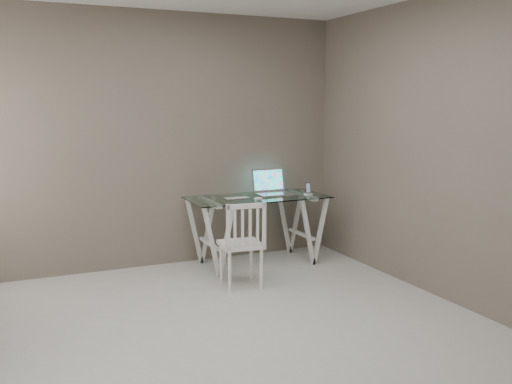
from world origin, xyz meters
The scene contains 7 objects.
room centered at (-0.06, 0.02, 1.72)m, with size 4.50×4.52×2.71m.
desk centered at (0.93, 1.84, 0.38)m, with size 1.50×0.70×0.75m.
chair centered at (0.47, 1.13, 0.46)m, with size 0.42×0.42×0.84m.
laptop centered at (1.16, 1.95, 0.81)m, with size 0.39×0.33×0.27m.
keyboard centered at (0.69, 1.82, 0.75)m, with size 0.27×0.12×0.01m, color silver.
mouse centered at (0.85, 1.63, 0.76)m, with size 0.10×0.06×0.03m, color silver.
phone_dock centered at (1.51, 1.75, 0.78)m, with size 0.07×0.07×0.13m.
Camera 1 is at (-1.56, -3.70, 1.75)m, focal length 40.00 mm.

